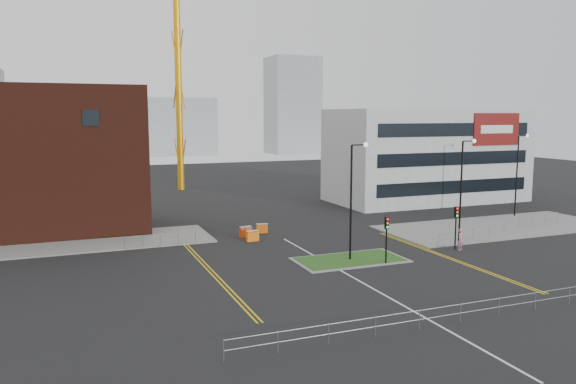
# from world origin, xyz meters

# --- Properties ---
(ground) EXTENTS (200.00, 200.00, 0.00)m
(ground) POSITION_xyz_m (0.00, 0.00, 0.00)
(ground) COLOR black
(ground) RESTS_ON ground
(pavement_left) EXTENTS (28.00, 8.00, 0.12)m
(pavement_left) POSITION_xyz_m (-20.00, 22.00, 0.06)
(pavement_left) COLOR slate
(pavement_left) RESTS_ON ground
(pavement_right) EXTENTS (24.00, 10.00, 0.12)m
(pavement_right) POSITION_xyz_m (22.00, 14.00, 0.06)
(pavement_right) COLOR slate
(pavement_right) RESTS_ON ground
(island_kerb) EXTENTS (8.60, 4.60, 0.08)m
(island_kerb) POSITION_xyz_m (2.00, 8.00, 0.04)
(island_kerb) COLOR slate
(island_kerb) RESTS_ON ground
(grass_island) EXTENTS (8.00, 4.00, 0.12)m
(grass_island) POSITION_xyz_m (2.00, 8.00, 0.06)
(grass_island) COLOR #28551C
(grass_island) RESTS_ON ground
(brick_building) EXTENTS (24.20, 10.07, 14.24)m
(brick_building) POSITION_xyz_m (-22.97, 28.00, 6.85)
(brick_building) COLOR #471C11
(brick_building) RESTS_ON ground
(office_block) EXTENTS (25.00, 12.20, 12.00)m
(office_block) POSITION_xyz_m (26.01, 31.97, 6.00)
(office_block) COLOR #A4A7A9
(office_block) RESTS_ON ground
(tower_crane) EXTENTS (52.82, 6.50, 37.08)m
(tower_crane) POSITION_xyz_m (3.85, 55.61, 25.64)
(tower_crane) COLOR orange
(tower_crane) RESTS_ON ground
(streetlamp_island) EXTENTS (1.46, 0.36, 9.18)m
(streetlamp_island) POSITION_xyz_m (2.22, 8.00, 5.41)
(streetlamp_island) COLOR black
(streetlamp_island) RESTS_ON ground
(streetlamp_right_near) EXTENTS (1.46, 0.36, 9.18)m
(streetlamp_right_near) POSITION_xyz_m (14.22, 10.00, 5.41)
(streetlamp_right_near) COLOR black
(streetlamp_right_near) RESTS_ON ground
(streetlamp_right_far) EXTENTS (1.46, 0.36, 9.18)m
(streetlamp_right_far) POSITION_xyz_m (28.22, 18.00, 5.41)
(streetlamp_right_far) COLOR black
(streetlamp_right_far) RESTS_ON ground
(traffic_light_island) EXTENTS (0.28, 0.33, 3.65)m
(traffic_light_island) POSITION_xyz_m (4.00, 5.98, 2.57)
(traffic_light_island) COLOR black
(traffic_light_island) RESTS_ON ground
(traffic_light_right) EXTENTS (0.28, 0.33, 3.65)m
(traffic_light_right) POSITION_xyz_m (12.00, 7.98, 2.57)
(traffic_light_right) COLOR black
(traffic_light_right) RESTS_ON ground
(railing_front) EXTENTS (24.05, 0.05, 1.10)m
(railing_front) POSITION_xyz_m (0.00, -6.00, 0.78)
(railing_front) COLOR gray
(railing_front) RESTS_ON ground
(railing_left) EXTENTS (6.05, 0.05, 1.10)m
(railing_left) POSITION_xyz_m (-11.00, 18.00, 0.74)
(railing_left) COLOR gray
(railing_left) RESTS_ON ground
(railing_right) EXTENTS (19.05, 5.05, 1.10)m
(railing_right) POSITION_xyz_m (20.50, 11.50, 0.78)
(railing_right) COLOR gray
(railing_right) RESTS_ON ground
(centre_line) EXTENTS (0.15, 30.00, 0.01)m
(centre_line) POSITION_xyz_m (0.00, 2.00, 0.01)
(centre_line) COLOR silver
(centre_line) RESTS_ON ground
(yellow_left_a) EXTENTS (0.12, 24.00, 0.01)m
(yellow_left_a) POSITION_xyz_m (-9.00, 10.00, 0.01)
(yellow_left_a) COLOR gold
(yellow_left_a) RESTS_ON ground
(yellow_left_b) EXTENTS (0.12, 24.00, 0.01)m
(yellow_left_b) POSITION_xyz_m (-8.70, 10.00, 0.01)
(yellow_left_b) COLOR gold
(yellow_left_b) RESTS_ON ground
(yellow_right_a) EXTENTS (0.12, 20.00, 0.01)m
(yellow_right_a) POSITION_xyz_m (9.50, 6.00, 0.01)
(yellow_right_a) COLOR gold
(yellow_right_a) RESTS_ON ground
(yellow_right_b) EXTENTS (0.12, 20.00, 0.01)m
(yellow_right_b) POSITION_xyz_m (9.80, 6.00, 0.01)
(yellow_right_b) COLOR gold
(yellow_right_b) RESTS_ON ground
(skyline_b) EXTENTS (24.00, 12.00, 16.00)m
(skyline_b) POSITION_xyz_m (10.00, 130.00, 8.00)
(skyline_b) COLOR gray
(skyline_b) RESTS_ON ground
(skyline_c) EXTENTS (14.00, 12.00, 28.00)m
(skyline_c) POSITION_xyz_m (45.00, 125.00, 14.00)
(skyline_c) COLOR gray
(skyline_c) RESTS_ON ground
(skyline_d) EXTENTS (30.00, 12.00, 12.00)m
(skyline_d) POSITION_xyz_m (-8.00, 140.00, 6.00)
(skyline_d) COLOR gray
(skyline_d) RESTS_ON ground
(pedestrian) EXTENTS (0.78, 0.66, 1.84)m
(pedestrian) POSITION_xyz_m (12.22, 7.54, 0.92)
(pedestrian) COLOR #C27D8E
(pedestrian) RESTS_ON ground
(barrier_left) EXTENTS (1.19, 0.53, 0.97)m
(barrier_left) POSITION_xyz_m (-2.96, 17.25, 0.52)
(barrier_left) COLOR orange
(barrier_left) RESTS_ON ground
(barrier_mid) EXTENTS (1.22, 0.64, 0.98)m
(barrier_mid) POSITION_xyz_m (-3.00, 19.22, 0.53)
(barrier_mid) COLOR #F4420D
(barrier_mid) RESTS_ON ground
(barrier_right) EXTENTS (1.12, 0.59, 0.90)m
(barrier_right) POSITION_xyz_m (-1.00, 20.29, 0.49)
(barrier_right) COLOR #D85C0C
(barrier_right) RESTS_ON ground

